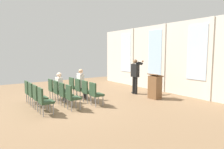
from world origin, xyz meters
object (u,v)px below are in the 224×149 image
at_px(chair_r0_c0, 74,86).
at_px(chair_r1_c1, 58,90).
at_px(chair_r1_c2, 65,93).
at_px(chair_r0_c1, 80,88).
at_px(speaker, 135,74).
at_px(audience_r1_c1, 60,86).
at_px(mic_stand, 134,86).
at_px(chair_r2_c2, 38,96).
at_px(chair_r2_c0, 30,90).
at_px(audience_r0_c1, 82,83).
at_px(chair_r1_c3, 72,96).
at_px(chair_r2_c1, 34,93).
at_px(lectern, 155,87).
at_px(chair_r1_c0, 53,88).
at_px(chair_r2_c3, 44,100).
at_px(chair_r0_c2, 87,90).
at_px(chair_r0_c3, 95,93).

height_order(chair_r0_c0, chair_r1_c1, same).
bearing_deg(chair_r1_c2, chair_r0_c1, 123.78).
relative_size(speaker, audience_r1_c1, 1.39).
relative_size(mic_stand, chair_r2_c2, 1.65).
bearing_deg(chair_r2_c0, chair_r0_c1, 71.51).
bearing_deg(audience_r0_c1, chair_r0_c1, -90.00).
height_order(chair_r1_c3, chair_r2_c1, same).
bearing_deg(lectern, chair_r1_c2, -106.62).
xyz_separation_m(chair_r1_c0, chair_r1_c3, (2.00, 0.00, 0.00)).
distance_m(chair_r0_c1, chair_r1_c1, 1.00).
xyz_separation_m(chair_r1_c0, chair_r1_c1, (0.67, 0.00, 0.00)).
bearing_deg(chair_r2_c3, chair_r2_c0, 180.00).
xyz_separation_m(chair_r1_c2, chair_r2_c2, (0.00, -1.00, 0.00)).
distance_m(audience_r1_c1, chair_r1_c3, 1.35).
xyz_separation_m(mic_stand, chair_r1_c2, (0.41, -4.01, 0.20)).
bearing_deg(chair_r2_c0, audience_r0_c1, 72.16).
xyz_separation_m(speaker, chair_r1_c2, (0.15, -3.85, -0.50)).
distance_m(lectern, chair_r0_c1, 3.41).
xyz_separation_m(audience_r1_c1, chair_r2_c3, (1.34, -1.08, -0.18)).
bearing_deg(chair_r1_c3, speaker, 102.00).
xyz_separation_m(audience_r0_c1, chair_r1_c2, (0.67, -1.08, -0.23)).
distance_m(audience_r0_c1, chair_r2_c2, 2.19).
bearing_deg(chair_r2_c0, chair_r1_c1, 56.22).
height_order(audience_r0_c1, chair_r2_c2, audience_r0_c1).
relative_size(chair_r1_c3, chair_r2_c3, 1.00).
bearing_deg(chair_r0_c2, lectern, 68.10).
bearing_deg(chair_r1_c1, chair_r1_c0, 180.00).
bearing_deg(chair_r1_c1, audience_r0_c1, 90.00).
xyz_separation_m(mic_stand, lectern, (1.57, -0.13, 0.22)).
distance_m(chair_r0_c3, chair_r2_c0, 2.83).
height_order(lectern, chair_r0_c1, lectern).
xyz_separation_m(chair_r2_c0, chair_r2_c3, (2.00, 0.00, 0.00)).
height_order(mic_stand, chair_r0_c0, mic_stand).
distance_m(chair_r1_c1, chair_r2_c1, 1.00).
bearing_deg(chair_r1_c2, audience_r0_c1, 121.81).
bearing_deg(chair_r1_c0, chair_r1_c2, 0.00).
relative_size(mic_stand, lectern, 1.34).
distance_m(chair_r2_c2, chair_r2_c3, 0.67).
relative_size(chair_r1_c0, chair_r2_c1, 1.00).
bearing_deg(chair_r1_c0, chair_r0_c1, 56.22).
bearing_deg(chair_r0_c3, chair_r2_c1, -123.78).
bearing_deg(chair_r0_c3, audience_r1_c1, -145.59).
xyz_separation_m(chair_r0_c2, chair_r2_c1, (-0.67, -2.00, 0.00)).
bearing_deg(chair_r1_c0, mic_stand, 77.05).
bearing_deg(chair_r2_c0, chair_r0_c3, 44.91).
distance_m(speaker, mic_stand, 0.77).
bearing_deg(chair_r2_c2, audience_r1_c1, 121.68).
bearing_deg(audience_r1_c1, chair_r0_c0, 126.12).
bearing_deg(chair_r1_c1, chair_r2_c0, -123.78).
relative_size(audience_r0_c1, chair_r2_c3, 1.47).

